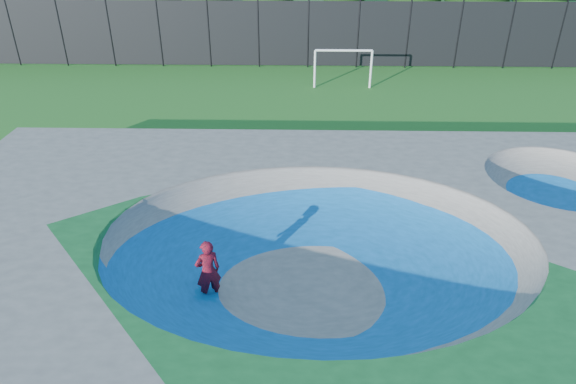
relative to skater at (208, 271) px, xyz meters
The scene contains 6 objects.
ground 2.89m from the skater, 13.16° to the left, with size 120.00×120.00×0.00m, color #21651C.
skate_deck 2.76m from the skater, 13.16° to the left, with size 22.00×14.00×1.50m, color gray.
skater is the anchor object (origin of this frame).
skateboard 0.85m from the skater, ahead, with size 0.78×0.22×0.05m, color black.
soccer_goal 18.11m from the skater, 75.51° to the left, with size 3.15×0.12×2.08m.
fence 21.83m from the skater, 82.92° to the left, with size 48.09×0.09×4.04m.
Camera 1 is at (-0.49, -10.62, 8.67)m, focal length 32.00 mm.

